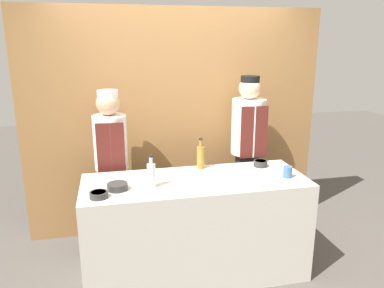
{
  "coord_description": "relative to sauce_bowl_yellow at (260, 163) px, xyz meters",
  "views": [
    {
      "loc": [
        -0.68,
        -2.94,
        2.06
      ],
      "look_at": [
        0.0,
        0.15,
        1.19
      ],
      "focal_mm": 35.0,
      "sensor_mm": 36.0,
      "label": 1
    }
  ],
  "objects": [
    {
      "name": "chef_left",
      "position": [
        -1.38,
        0.4,
        -0.04
      ],
      "size": [
        0.32,
        0.32,
        1.62
      ],
      "color": "#28282D",
      "rests_on": "ground_plane"
    },
    {
      "name": "chef_right",
      "position": [
        0.02,
        0.4,
        0.01
      ],
      "size": [
        0.35,
        0.35,
        1.72
      ],
      "color": "#28282D",
      "rests_on": "ground_plane"
    },
    {
      "name": "ground_plane",
      "position": [
        -0.68,
        -0.21,
        -0.94
      ],
      "size": [
        14.0,
        14.0,
        0.0
      ],
      "primitive_type": "plane",
      "color": "#4C4742"
    },
    {
      "name": "cup_blue",
      "position": [
        0.11,
        -0.33,
        0.02
      ],
      "size": [
        0.08,
        0.08,
        0.1
      ],
      "color": "#386093",
      "rests_on": "counter"
    },
    {
      "name": "bottle_vinegar",
      "position": [
        -0.57,
        0.07,
        0.08
      ],
      "size": [
        0.07,
        0.07,
        0.29
      ],
      "color": "olive",
      "rests_on": "counter"
    },
    {
      "name": "cabinet_wall",
      "position": [
        -0.68,
        0.79,
        0.26
      ],
      "size": [
        3.18,
        0.18,
        2.4
      ],
      "color": "olive",
      "rests_on": "ground_plane"
    },
    {
      "name": "sauce_bowl_yellow",
      "position": [
        0.0,
        0.0,
        0.0
      ],
      "size": [
        0.13,
        0.13,
        0.06
      ],
      "color": "#2D2D2D",
      "rests_on": "counter"
    },
    {
      "name": "bottle_clear",
      "position": [
        -1.07,
        -0.3,
        0.08
      ],
      "size": [
        0.07,
        0.07,
        0.27
      ],
      "color": "silver",
      "rests_on": "counter"
    },
    {
      "name": "sauce_bowl_brown",
      "position": [
        -1.49,
        -0.43,
        -0.0
      ],
      "size": [
        0.14,
        0.14,
        0.05
      ],
      "color": "#2D2D2D",
      "rests_on": "counter"
    },
    {
      "name": "sauce_bowl_white",
      "position": [
        -1.35,
        -0.3,
        -0.0
      ],
      "size": [
        0.17,
        0.17,
        0.05
      ],
      "color": "#2D2D2D",
      "rests_on": "counter"
    },
    {
      "name": "counter",
      "position": [
        -0.68,
        -0.21,
        -0.48
      ],
      "size": [
        1.93,
        0.73,
        0.91
      ],
      "color": "beige",
      "rests_on": "ground_plane"
    },
    {
      "name": "cutting_board",
      "position": [
        -0.46,
        -0.23,
        -0.02
      ],
      "size": [
        0.33,
        0.22,
        0.02
      ],
      "color": "white",
      "rests_on": "counter"
    }
  ]
}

